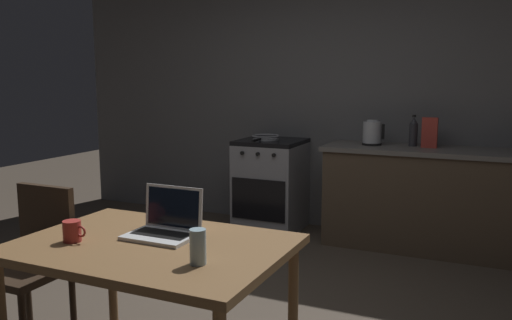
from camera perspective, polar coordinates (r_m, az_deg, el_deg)
The scene contains 12 objects.
back_wall at distance 5.21m, azimuth 11.43°, elevation 7.82°, with size 6.40×0.10×2.82m, color #5B5B5C.
kitchen_counter at distance 4.85m, azimuth 20.12°, elevation -4.11°, with size 2.16×0.64×0.89m.
stove_oven at distance 5.23m, azimuth 1.60°, elevation -2.66°, with size 0.60×0.62×0.89m.
dining_table at distance 2.53m, azimuth -11.09°, elevation -10.28°, with size 1.23×0.87×0.74m.
chair at distance 3.18m, azimuth -22.71°, elevation -9.57°, with size 0.40×0.40×0.90m.
laptop at distance 2.58m, azimuth -9.77°, elevation -7.05°, with size 0.32×0.24×0.23m.
electric_kettle at distance 4.85m, azimuth 12.35°, elevation 2.83°, with size 0.19×0.17×0.23m.
frying_pan at distance 5.15m, azimuth 1.02°, elevation 2.46°, with size 0.27×0.44×0.05m.
coffee_mug at distance 2.60m, azimuth -19.08°, elevation -7.22°, with size 0.12×0.08×0.10m.
drinking_glass at distance 2.18m, azimuth -6.25°, elevation -9.23°, with size 0.07×0.07×0.15m.
cereal_box at distance 4.79m, azimuth 18.12°, elevation 2.80°, with size 0.13×0.05×0.26m.
bottle_b at distance 4.87m, azimuth 16.52°, elevation 2.95°, with size 0.07×0.07×0.27m.
Camera 1 is at (1.49, -2.64, 1.49)m, focal length 37.31 mm.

